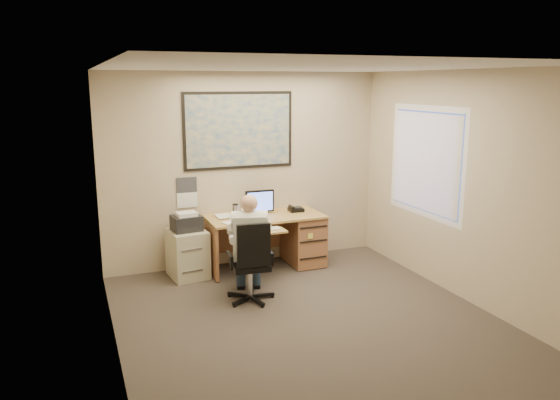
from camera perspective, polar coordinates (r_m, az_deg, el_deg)
name	(u,v)px	position (r m, az deg, el deg)	size (l,w,h in m)	color
room_shell	(311,201)	(5.64, 3.31, -0.13)	(4.00, 4.50, 2.70)	#39322C
desk	(287,235)	(7.74, 0.69, -3.63)	(1.60, 0.97, 1.08)	tan
world_map	(239,131)	(7.59, -4.32, 7.25)	(1.56, 0.03, 1.06)	#1E4C93
wall_calendar	(187,193)	(7.53, -9.70, 0.77)	(0.28, 0.01, 0.42)	white
window_blinds	(425,162)	(7.27, 14.94, 3.88)	(0.06, 1.40, 1.30)	white
filing_cabinet	(187,249)	(7.38, -9.65, -5.09)	(0.51, 0.60, 0.89)	#BDB798
office_chair	(252,278)	(6.51, -2.98, -8.14)	(0.64, 0.64, 0.99)	black
person	(249,248)	(6.47, -3.27, -5.01)	(0.54, 0.77, 1.28)	white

